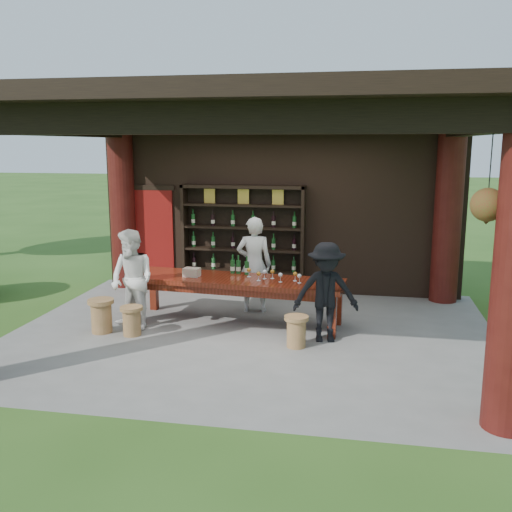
% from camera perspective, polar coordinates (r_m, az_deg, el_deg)
% --- Properties ---
extents(ground, '(90.00, 90.00, 0.00)m').
position_cam_1_polar(ground, '(8.86, -0.48, -7.81)').
color(ground, '#2D5119').
rests_on(ground, ground).
extents(pavilion, '(7.50, 6.00, 3.60)m').
position_cam_1_polar(pavilion, '(8.84, -0.05, 6.29)').
color(pavilion, slate).
rests_on(pavilion, ground).
extents(wine_shelf, '(2.40, 0.36, 2.11)m').
position_cam_1_polar(wine_shelf, '(11.06, -1.31, 1.68)').
color(wine_shelf, black).
rests_on(wine_shelf, ground).
extents(tasting_table, '(3.55, 1.18, 0.75)m').
position_cam_1_polar(tasting_table, '(9.25, -2.03, -2.91)').
color(tasting_table, '#531A0B').
rests_on(tasting_table, ground).
extents(stool_near_left, '(0.34, 0.34, 0.45)m').
position_cam_1_polar(stool_near_left, '(8.94, -12.32, -6.28)').
color(stool_near_left, olive).
rests_on(stool_near_left, ground).
extents(stool_near_right, '(0.35, 0.35, 0.46)m').
position_cam_1_polar(stool_near_right, '(8.27, 4.05, -7.45)').
color(stool_near_right, olive).
rests_on(stool_near_right, ground).
extents(stool_far_left, '(0.40, 0.40, 0.53)m').
position_cam_1_polar(stool_far_left, '(9.18, -15.20, -5.70)').
color(stool_far_left, olive).
rests_on(stool_far_left, ground).
extents(host, '(0.66, 0.48, 1.66)m').
position_cam_1_polar(host, '(9.85, -0.19, -0.86)').
color(host, silver).
rests_on(host, ground).
extents(guest_woman, '(0.94, 0.86, 1.58)m').
position_cam_1_polar(guest_woman, '(9.14, -12.28, -2.33)').
color(guest_woman, white).
rests_on(guest_woman, ground).
extents(guest_man, '(1.04, 0.72, 1.48)m').
position_cam_1_polar(guest_man, '(8.43, 7.00, -3.62)').
color(guest_man, black).
rests_on(guest_man, ground).
extents(table_bottles, '(0.33, 0.14, 0.31)m').
position_cam_1_polar(table_bottles, '(9.49, -1.69, -0.87)').
color(table_bottles, '#194C1E').
rests_on(table_bottles, tasting_table).
extents(table_glasses, '(0.92, 0.34, 0.15)m').
position_cam_1_polar(table_glasses, '(9.06, 1.81, -1.96)').
color(table_glasses, silver).
rests_on(table_glasses, tasting_table).
extents(napkin_basket, '(0.27, 0.20, 0.14)m').
position_cam_1_polar(napkin_basket, '(9.36, -6.45, -1.63)').
color(napkin_basket, '#BF6672').
rests_on(napkin_basket, tasting_table).
extents(shrubs, '(14.85, 7.71, 1.36)m').
position_cam_1_polar(shrubs, '(9.81, 18.40, -3.19)').
color(shrubs, '#194C14').
rests_on(shrubs, ground).
extents(trees, '(22.30, 10.23, 4.80)m').
position_cam_1_polar(trees, '(9.28, 22.36, 13.35)').
color(trees, '#3F2819').
rests_on(trees, ground).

